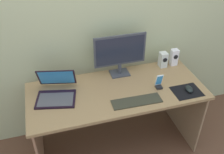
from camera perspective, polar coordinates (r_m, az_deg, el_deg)
The scene contains 11 objects.
ground_plane at distance 2.79m, azimuth 0.88°, elevation -14.89°, with size 8.00×8.00×0.00m, color brown.
wall_back at distance 2.37m, azimuth -1.94°, elevation 13.16°, with size 6.00×0.04×2.50m, color #B0B88D.
desk at distance 2.37m, azimuth 1.01°, elevation -5.66°, with size 1.57×0.67×0.74m.
monitor at distance 2.36m, azimuth 1.80°, elevation 5.39°, with size 0.49×0.14×0.41m.
speaker_right at distance 2.65m, azimuth 13.71°, elevation 4.33°, with size 0.07×0.07×0.17m.
speaker_near_monitor at distance 2.60m, azimuth 11.36°, elevation 3.83°, with size 0.07×0.08×0.16m.
laptop at distance 2.23m, azimuth -12.38°, elevation -3.23°, with size 0.39×0.39×0.22m.
keyboard_external at distance 2.16m, azimuth 5.56°, elevation -5.42°, with size 0.42×0.12×0.01m, color #2F2F23.
mousepad at distance 2.35m, azimuth 16.37°, elevation -3.10°, with size 0.25×0.20×0.00m, color black.
mouse at distance 2.35m, azimuth 16.86°, elevation -2.57°, with size 0.06×0.10×0.04m, color black.
phone_in_dock at distance 2.31m, azimuth 10.46°, elevation -1.38°, with size 0.06×0.06×0.14m.
Camera 1 is at (-0.54, -1.70, 2.15)m, focal length 40.84 mm.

